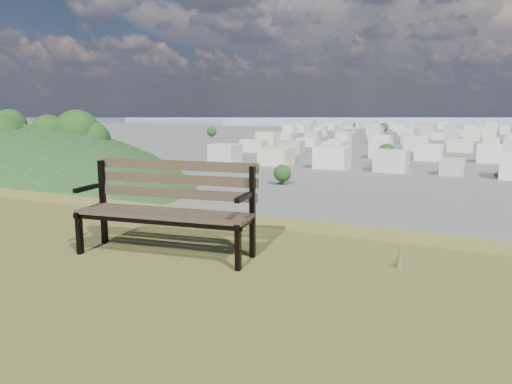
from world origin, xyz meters
The scene contains 6 objects.
park_bench centered at (0.31, 2.68, 25.50)m, with size 1.75×0.77×0.88m.
green_wooded_hill centered at (-143.89, 109.04, 0.12)m, with size 157.91×126.33×78.95m.
city_blocks centered at (0.00, 394.44, 3.50)m, with size 395.00×361.00×7.00m.
city_trees centered at (-26.39, 319.00, 4.83)m, with size 406.52×387.20×9.98m.
bay_water centered at (0.00, 900.00, 0.00)m, with size 2400.00×700.00×0.12m, color #8E9CB5.
far_hills centered at (-60.92, 1402.93, 25.47)m, with size 2050.00×340.00×60.00m.
Camera 1 is at (3.09, -1.16, 26.42)m, focal length 35.00 mm.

